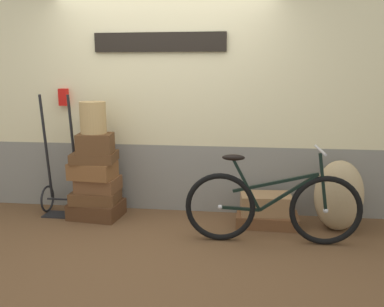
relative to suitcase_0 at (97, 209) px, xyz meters
The scene contains 14 objects.
ground 0.88m from the suitcase_0, 28.18° to the right, with size 10.16×5.20×0.06m, color brown.
station_building 1.51m from the suitcase_0, 29.49° to the left, with size 8.16×0.74×2.61m.
suitcase_0 is the anchor object (origin of this frame).
suitcase_1 0.16m from the suitcase_0, 166.42° to the left, with size 0.52×0.41×0.13m, color brown.
suitcase_2 0.31m from the suitcase_0, 11.83° to the left, with size 0.45×0.36×0.16m, color brown.
suitcase_3 0.48m from the suitcase_0, 110.64° to the right, with size 0.48×0.35×0.18m, color brown.
suitcase_4 0.62m from the suitcase_0, 19.92° to the right, with size 0.48×0.39×0.11m, color brown.
suitcase_5 0.79m from the suitcase_0, 46.66° to the right, with size 0.38×0.30×0.22m, color brown.
suitcase_6 1.96m from the suitcase_0, ahead, with size 0.67×0.37×0.13m, color brown.
suitcase_7 1.94m from the suitcase_0, ahead, with size 0.54×0.34×0.22m, color #9E754C.
wicker_basket 1.07m from the suitcase_0, 48.75° to the right, with size 0.29×0.29×0.35m, color tan.
luggage_trolley 0.51m from the suitcase_0, 169.67° to the left, with size 0.42×0.38×1.41m.
burlap_sack 2.71m from the suitcase_0, ahead, with size 0.50×0.43×0.76m, color tan.
bicycle 2.04m from the suitcase_0, 13.59° to the right, with size 1.71×0.46×0.95m.
Camera 1 is at (0.90, -3.89, 1.65)m, focal length 37.73 mm.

